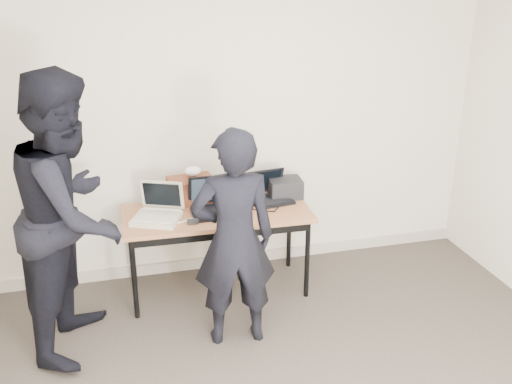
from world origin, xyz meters
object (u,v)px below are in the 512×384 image
object	(u,v)px
person_typist	(234,240)
laptop_center	(213,204)
person_observer	(71,214)
desk	(217,219)
laptop_right	(269,194)
laptop_beige	(158,213)
leather_satchel	(190,190)
equipment_box	(285,188)

from	to	relation	value
person_typist	laptop_center	bearing A→B (deg)	-85.47
person_typist	person_observer	bearing A→B (deg)	-11.61
laptop_center	person_observer	size ratio (longest dim) A/B	0.18
desk	laptop_center	world-z (taller)	laptop_center
laptop_right	desk	bearing A→B (deg)	-170.49
laptop_beige	person_observer	bearing A→B (deg)	-124.01
leather_satchel	equipment_box	bearing A→B (deg)	-9.40
person_observer	desk	bearing A→B (deg)	-53.00
person_typist	person_observer	xyz separation A→B (m)	(-1.07, 0.28, 0.19)
leather_satchel	person_typist	distance (m)	0.92
leather_satchel	person_typist	xyz separation A→B (m)	(0.17, -0.90, -0.05)
laptop_center	leather_satchel	bearing A→B (deg)	126.88
laptop_center	laptop_right	distance (m)	0.52
desk	laptop_beige	distance (m)	0.48
laptop_center	person_observer	world-z (taller)	person_observer
laptop_center	person_observer	bearing A→B (deg)	-158.10
laptop_center	leather_satchel	distance (m)	0.26
leather_satchel	laptop_center	bearing A→B (deg)	-59.81
desk	person_observer	distance (m)	1.19
person_typist	equipment_box	bearing A→B (deg)	-123.34
laptop_center	equipment_box	xyz separation A→B (m)	(0.66, 0.17, 0.02)
laptop_beige	laptop_right	size ratio (longest dim) A/B	1.20
laptop_center	laptop_right	xyz separation A→B (m)	(0.50, 0.13, -0.01)
leather_satchel	person_observer	bearing A→B (deg)	-151.82
leather_satchel	person_observer	xyz separation A→B (m)	(-0.89, -0.63, 0.14)
leather_satchel	equipment_box	distance (m)	0.81
laptop_center	person_typist	size ratio (longest dim) A/B	0.23
laptop_beige	equipment_box	xyz separation A→B (m)	(1.10, 0.21, 0.02)
desk	person_observer	size ratio (longest dim) A/B	0.76
desk	person_typist	size ratio (longest dim) A/B	0.94
desk	person_observer	xyz separation A→B (m)	(-1.07, -0.40, 0.33)
equipment_box	desk	bearing A→B (deg)	-163.07
desk	laptop_right	world-z (taller)	laptop_right
laptop_beige	person_observer	size ratio (longest dim) A/B	0.23
desk	leather_satchel	distance (m)	0.34
laptop_beige	leather_satchel	size ratio (longest dim) A/B	1.19
laptop_center	equipment_box	bearing A→B (deg)	14.07
laptop_center	laptop_right	bearing A→B (deg)	13.87
laptop_beige	equipment_box	bearing A→B (deg)	34.49
laptop_right	person_typist	size ratio (longest dim) A/B	0.23
person_observer	equipment_box	bearing A→B (deg)	-54.27
leather_satchel	equipment_box	world-z (taller)	leather_satchel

